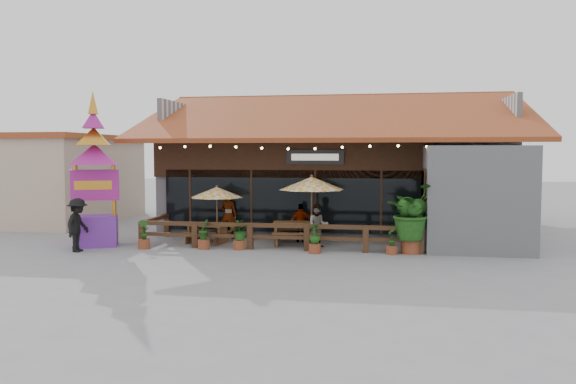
% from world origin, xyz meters
% --- Properties ---
extents(ground, '(100.00, 100.00, 0.00)m').
position_xyz_m(ground, '(0.00, 0.00, 0.00)').
color(ground, gray).
rests_on(ground, ground).
extents(restaurant_building, '(15.50, 14.73, 6.09)m').
position_xyz_m(restaurant_building, '(0.26, 6.61, 2.21)').
color(restaurant_building, '#B3B4B9').
rests_on(restaurant_building, ground).
extents(patio_railing, '(10.00, 2.60, 0.92)m').
position_xyz_m(patio_railing, '(-2.25, -0.27, 0.61)').
color(patio_railing, '#442A18').
rests_on(patio_railing, ground).
extents(neighbor_building, '(8.40, 8.40, 4.22)m').
position_xyz_m(neighbor_building, '(-15.00, 6.00, 2.14)').
color(neighbor_building, '#BCA58E').
rests_on(neighbor_building, ground).
extents(umbrella_left, '(2.02, 2.02, 2.15)m').
position_xyz_m(umbrella_left, '(-4.09, 0.82, 1.88)').
color(umbrella_left, brown).
rests_on(umbrella_left, ground).
extents(umbrella_right, '(3.05, 3.05, 2.57)m').
position_xyz_m(umbrella_right, '(-0.51, 0.83, 2.24)').
color(umbrella_right, brown).
rests_on(umbrella_right, ground).
extents(picnic_table_left, '(1.63, 1.48, 0.69)m').
position_xyz_m(picnic_table_left, '(-4.40, 0.58, 0.47)').
color(picnic_table_left, brown).
rests_on(picnic_table_left, ground).
extents(picnic_table_right, '(1.92, 1.71, 0.84)m').
position_xyz_m(picnic_table_right, '(-1.03, 0.76, 0.56)').
color(picnic_table_right, brown).
rests_on(picnic_table_right, ground).
extents(thai_sign_tower, '(2.90, 2.90, 5.98)m').
position_xyz_m(thai_sign_tower, '(-8.14, -0.78, 3.16)').
color(thai_sign_tower, '#6C2A9A').
rests_on(thai_sign_tower, ground).
extents(tropical_plant, '(2.25, 2.25, 2.36)m').
position_xyz_m(tropical_plant, '(2.99, -0.42, 1.35)').
color(tropical_plant, brown).
rests_on(tropical_plant, ground).
extents(diner_a, '(0.70, 0.49, 1.85)m').
position_xyz_m(diner_a, '(-3.90, 1.72, 0.93)').
color(diner_a, '#381D11').
rests_on(diner_a, ground).
extents(diner_b, '(0.85, 0.72, 1.55)m').
position_xyz_m(diner_b, '(-0.21, 0.28, 0.78)').
color(diner_b, '#381D11').
rests_on(diner_b, ground).
extents(diner_c, '(0.91, 0.50, 1.46)m').
position_xyz_m(diner_c, '(-0.96, 1.29, 0.73)').
color(diner_c, '#381D11').
rests_on(diner_c, ground).
extents(pedestrian, '(0.71, 1.20, 1.83)m').
position_xyz_m(pedestrian, '(-8.16, -1.96, 0.91)').
color(pedestrian, black).
rests_on(pedestrian, ground).
extents(planter_a, '(0.44, 0.42, 1.02)m').
position_xyz_m(planter_a, '(-6.20, -1.03, 0.43)').
color(planter_a, brown).
rests_on(planter_a, ground).
extents(planter_b, '(0.42, 0.42, 1.04)m').
position_xyz_m(planter_b, '(-4.11, -0.75, 0.47)').
color(planter_b, brown).
rests_on(planter_b, ground).
extents(planter_c, '(0.73, 0.67, 1.02)m').
position_xyz_m(planter_c, '(-2.85, -0.65, 0.57)').
color(planter_c, brown).
rests_on(planter_c, ground).
extents(planter_d, '(0.53, 0.53, 1.00)m').
position_xyz_m(planter_d, '(-0.18, -0.94, 0.48)').
color(planter_d, brown).
rests_on(planter_d, ground).
extents(planter_e, '(0.37, 0.37, 0.91)m').
position_xyz_m(planter_e, '(2.36, -0.72, 0.38)').
color(planter_e, brown).
rests_on(planter_e, ground).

